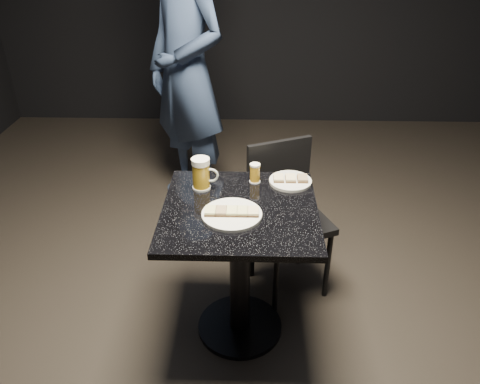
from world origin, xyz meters
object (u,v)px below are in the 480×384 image
table (240,251)px  beer_tumbler (255,173)px  plate_large (232,214)px  beer_mug (202,174)px  patron (187,72)px  chair (286,208)px  plate_small (290,181)px

table → beer_tumbler: 0.39m
plate_large → beer_mug: bearing=122.7°
patron → beer_tumbler: (0.47, -1.14, -0.17)m
chair → plate_small: bearing=-90.5°
plate_small → table: 0.42m
plate_small → table: bearing=-135.0°
patron → table: (0.40, -1.38, -0.46)m
plate_large → beer_mug: size_ratio=1.68×
plate_large → patron: patron is taller
plate_small → beer_tumbler: bearing=179.6°
plate_small → beer_tumbler: beer_tumbler is taller
plate_small → chair: size_ratio=0.24×
plate_large → table: bearing=63.8°
beer_tumbler → chair: (0.18, 0.16, -0.30)m
plate_large → plate_small: same height
beer_mug → chair: size_ratio=0.18×
patron → chair: (0.65, -0.98, -0.47)m
patron → chair: bearing=-12.2°
plate_large → chair: (0.28, 0.47, -0.26)m
plate_small → patron: 1.33m
plate_small → chair: bearing=89.5°
beer_tumbler → chair: 0.38m
plate_small → chair: chair is taller
table → chair: size_ratio=0.88×
beer_tumbler → plate_small: bearing=-0.4°
beer_tumbler → plate_large: bearing=-107.8°
chair → beer_tumbler: bearing=-137.9°
plate_large → chair: size_ratio=0.31×
patron → plate_large: bearing=-31.4°
chair → plate_large: bearing=-120.4°
table → beer_mug: bearing=137.5°
plate_large → beer_tumbler: bearing=72.2°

